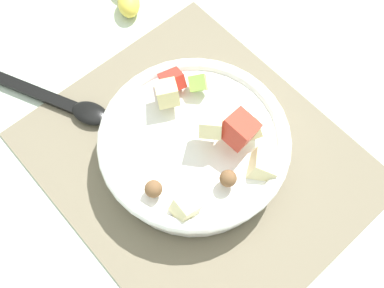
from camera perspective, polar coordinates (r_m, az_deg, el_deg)
name	(u,v)px	position (r m, az deg, el deg)	size (l,w,h in m)	color
ground_plane	(198,160)	(0.66, 0.68, -1.96)	(2.40, 2.40, 0.00)	silver
placemat	(198,159)	(0.66, 0.69, -1.85)	(0.44, 0.38, 0.01)	#756B56
salad_bowl	(193,146)	(0.63, 0.10, -0.23)	(0.25, 0.25, 0.11)	white
serving_spoon	(58,101)	(0.72, -15.92, 5.05)	(0.23, 0.13, 0.01)	black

